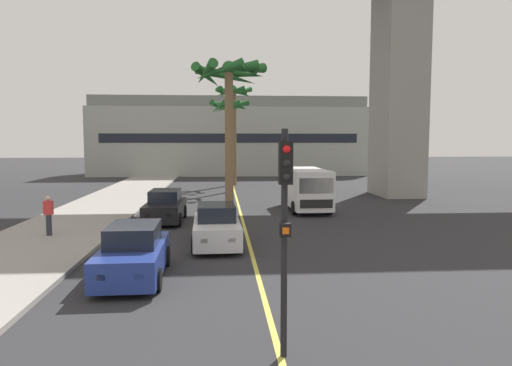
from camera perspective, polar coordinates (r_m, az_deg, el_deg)
name	(u,v)px	position (r m, az deg, el deg)	size (l,w,h in m)	color
sidewalk_left	(17,256)	(18.18, -26.82, -7.83)	(4.80, 80.00, 0.15)	#9E9991
lane_stripe_center	(242,217)	(24.70, -1.74, -4.11)	(0.14, 56.00, 0.01)	#DBCC4C
pier_building_backdrop	(230,137)	(55.80, -3.21, 5.56)	(31.22, 8.04, 8.84)	#ADB2A8
car_queue_front	(165,207)	(23.62, -10.89, -2.87)	(1.89, 4.13, 1.56)	black
car_queue_second	(133,254)	(14.28, -14.55, -8.24)	(1.90, 4.13, 1.56)	navy
car_queue_third	(217,227)	(18.07, -4.78, -5.27)	(1.93, 4.15, 1.56)	white
delivery_van	(306,188)	(26.95, 6.05, -0.61)	(2.26, 5.30, 2.36)	white
traffic_light_median_near	(285,212)	(8.49, 3.50, -3.52)	(0.24, 0.37, 4.20)	black
palm_tree_near_median	(230,115)	(36.34, -3.16, 8.20)	(3.11, 3.15, 7.11)	brown
palm_tree_mid_median	(229,89)	(21.78, -3.24, 11.25)	(3.45, 3.47, 7.54)	brown
palm_tree_far_median	(234,107)	(42.10, -2.69, 9.08)	(3.33, 3.33, 8.74)	brown
pedestrian_near_crosswalk	(49,215)	(20.87, -23.71, -3.51)	(0.34, 0.22, 1.62)	#2D2D38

